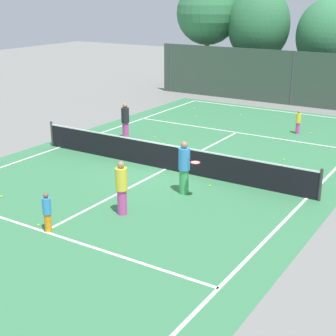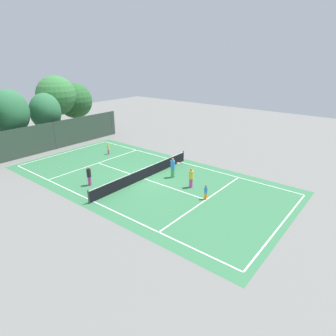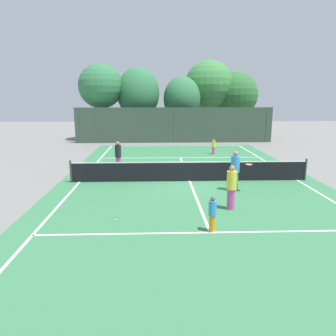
{
  "view_description": "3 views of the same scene",
  "coord_description": "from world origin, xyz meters",
  "px_view_note": "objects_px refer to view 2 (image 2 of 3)",
  "views": [
    {
      "loc": [
        9.91,
        -15.57,
        6.38
      ],
      "look_at": [
        0.99,
        -1.4,
        0.64
      ],
      "focal_mm": 54.58,
      "sensor_mm": 36.0,
      "label": 1
    },
    {
      "loc": [
        -16.86,
        -16.25,
        10.14
      ],
      "look_at": [
        1.17,
        -1.78,
        1.1
      ],
      "focal_mm": 30.67,
      "sensor_mm": 36.0,
      "label": 2
    },
    {
      "loc": [
        -1.67,
        -15.93,
        4.19
      ],
      "look_at": [
        -1.17,
        -2.22,
        1.17
      ],
      "focal_mm": 35.04,
      "sensor_mm": 36.0,
      "label": 3
    }
  ],
  "objects_px": {
    "player_4": "(89,176)",
    "tennis_ball_9": "(60,168)",
    "player_0": "(108,149)",
    "tennis_ball_8": "(167,173)",
    "tennis_ball_3": "(201,201)",
    "tennis_ball_7": "(169,211)",
    "player_1": "(206,192)",
    "tennis_ball_0": "(143,160)",
    "tennis_ball_1": "(93,179)",
    "player_3": "(173,168)",
    "ball_crate": "(124,180)",
    "tennis_ball_6": "(67,159)",
    "player_2": "(191,178)",
    "tennis_ball_2": "(146,176)",
    "tennis_ball_4": "(39,167)",
    "tennis_ball_5": "(111,152)"
  },
  "relations": [
    {
      "from": "tennis_ball_4",
      "to": "tennis_ball_7",
      "type": "xyz_separation_m",
      "value": [
        1.26,
        -15.24,
        0.0
      ]
    },
    {
      "from": "tennis_ball_5",
      "to": "tennis_ball_4",
      "type": "bearing_deg",
      "value": 166.1
    },
    {
      "from": "player_1",
      "to": "tennis_ball_6",
      "type": "distance_m",
      "value": 16.25
    },
    {
      "from": "player_0",
      "to": "tennis_ball_6",
      "type": "distance_m",
      "value": 4.5
    },
    {
      "from": "player_2",
      "to": "tennis_ball_7",
      "type": "bearing_deg",
      "value": -165.95
    },
    {
      "from": "tennis_ball_8",
      "to": "tennis_ball_7",
      "type": "bearing_deg",
      "value": -139.92
    },
    {
      "from": "ball_crate",
      "to": "tennis_ball_2",
      "type": "height_order",
      "value": "ball_crate"
    },
    {
      "from": "tennis_ball_6",
      "to": "tennis_ball_2",
      "type": "bearing_deg",
      "value": -79.39
    },
    {
      "from": "tennis_ball_3",
      "to": "tennis_ball_1",
      "type": "bearing_deg",
      "value": 104.03
    },
    {
      "from": "tennis_ball_4",
      "to": "tennis_ball_9",
      "type": "height_order",
      "value": "same"
    },
    {
      "from": "tennis_ball_1",
      "to": "tennis_ball_4",
      "type": "height_order",
      "value": "same"
    },
    {
      "from": "ball_crate",
      "to": "tennis_ball_9",
      "type": "relative_size",
      "value": 7.12
    },
    {
      "from": "player_3",
      "to": "tennis_ball_9",
      "type": "xyz_separation_m",
      "value": [
        -5.08,
        9.96,
        -0.9
      ]
    },
    {
      "from": "tennis_ball_3",
      "to": "tennis_ball_9",
      "type": "distance_m",
      "value": 14.67
    },
    {
      "from": "player_3",
      "to": "tennis_ball_5",
      "type": "xyz_separation_m",
      "value": [
        1.25,
        9.88,
        -0.9
      ]
    },
    {
      "from": "player_1",
      "to": "tennis_ball_1",
      "type": "distance_m",
      "value": 10.23
    },
    {
      "from": "player_1",
      "to": "tennis_ball_4",
      "type": "xyz_separation_m",
      "value": [
        -4.42,
        16.25,
        -0.56
      ]
    },
    {
      "from": "tennis_ball_4",
      "to": "tennis_ball_1",
      "type": "bearing_deg",
      "value": -76.92
    },
    {
      "from": "ball_crate",
      "to": "tennis_ball_5",
      "type": "bearing_deg",
      "value": 57.14
    },
    {
      "from": "player_0",
      "to": "player_1",
      "type": "distance_m",
      "value": 14.29
    },
    {
      "from": "player_4",
      "to": "tennis_ball_7",
      "type": "distance_m",
      "value": 7.99
    },
    {
      "from": "ball_crate",
      "to": "tennis_ball_8",
      "type": "height_order",
      "value": "ball_crate"
    },
    {
      "from": "player_4",
      "to": "tennis_ball_9",
      "type": "bearing_deg",
      "value": 83.53
    },
    {
      "from": "tennis_ball_0",
      "to": "tennis_ball_7",
      "type": "bearing_deg",
      "value": -126.84
    },
    {
      "from": "player_0",
      "to": "tennis_ball_6",
      "type": "relative_size",
      "value": 17.31
    },
    {
      "from": "player_3",
      "to": "ball_crate",
      "type": "distance_m",
      "value": 4.39
    },
    {
      "from": "tennis_ball_1",
      "to": "tennis_ball_4",
      "type": "bearing_deg",
      "value": 103.08
    },
    {
      "from": "tennis_ball_3",
      "to": "tennis_ball_7",
      "type": "distance_m",
      "value": 2.82
    },
    {
      "from": "tennis_ball_3",
      "to": "tennis_ball_2",
      "type": "bearing_deg",
      "value": 82.61
    },
    {
      "from": "player_2",
      "to": "tennis_ball_2",
      "type": "distance_m",
      "value": 4.57
    },
    {
      "from": "player_0",
      "to": "tennis_ball_8",
      "type": "xyz_separation_m",
      "value": [
        -0.24,
        -8.53,
        -0.55
      ]
    },
    {
      "from": "tennis_ball_4",
      "to": "tennis_ball_7",
      "type": "height_order",
      "value": "same"
    },
    {
      "from": "tennis_ball_0",
      "to": "player_0",
      "type": "bearing_deg",
      "value": 101.66
    },
    {
      "from": "tennis_ball_6",
      "to": "player_4",
      "type": "bearing_deg",
      "value": -108.74
    },
    {
      "from": "tennis_ball_3",
      "to": "tennis_ball_8",
      "type": "xyz_separation_m",
      "value": [
        2.72,
        5.46,
        0.0
      ]
    },
    {
      "from": "tennis_ball_5",
      "to": "player_2",
      "type": "bearing_deg",
      "value": -99.1
    },
    {
      "from": "player_3",
      "to": "player_0",
      "type": "bearing_deg",
      "value": 85.89
    },
    {
      "from": "tennis_ball_0",
      "to": "tennis_ball_3",
      "type": "height_order",
      "value": "same"
    },
    {
      "from": "player_2",
      "to": "tennis_ball_5",
      "type": "distance_m",
      "value": 12.53
    },
    {
      "from": "player_0",
      "to": "tennis_ball_7",
      "type": "height_order",
      "value": "player_0"
    },
    {
      "from": "tennis_ball_3",
      "to": "tennis_ball_9",
      "type": "height_order",
      "value": "same"
    },
    {
      "from": "tennis_ball_4",
      "to": "player_0",
      "type": "bearing_deg",
      "value": -17.53
    },
    {
      "from": "player_0",
      "to": "player_3",
      "type": "height_order",
      "value": "player_3"
    },
    {
      "from": "player_2",
      "to": "tennis_ball_9",
      "type": "xyz_separation_m",
      "value": [
        -4.35,
        12.42,
        -0.83
      ]
    },
    {
      "from": "player_1",
      "to": "tennis_ball_3",
      "type": "height_order",
      "value": "player_1"
    },
    {
      "from": "tennis_ball_0",
      "to": "player_4",
      "type": "bearing_deg",
      "value": -173.8
    },
    {
      "from": "player_1",
      "to": "tennis_ball_3",
      "type": "bearing_deg",
      "value": 170.31
    },
    {
      "from": "tennis_ball_9",
      "to": "player_4",
      "type": "bearing_deg",
      "value": -96.47
    },
    {
      "from": "tennis_ball_5",
      "to": "tennis_ball_8",
      "type": "bearing_deg",
      "value": -95.15
    },
    {
      "from": "player_0",
      "to": "tennis_ball_6",
      "type": "xyz_separation_m",
      "value": [
        -3.94,
        2.1,
        -0.55
      ]
    }
  ]
}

